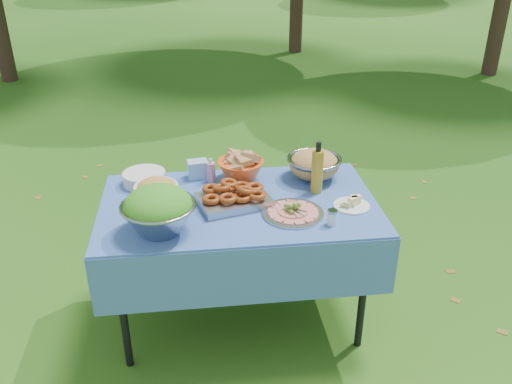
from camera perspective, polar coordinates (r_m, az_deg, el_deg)
ground at (r=3.30m, az=-1.62°, el=-12.84°), size 80.00×80.00×0.00m
picnic_table at (r=3.07m, az=-1.71°, el=-7.41°), size 1.46×0.86×0.76m
salad_bowl at (r=2.60m, az=-10.23°, el=-1.88°), size 0.44×0.44×0.23m
pasta_bowl_white at (r=2.92m, az=-10.48°, el=0.26°), size 0.25×0.25×0.13m
plate_stack at (r=3.13m, az=-11.67°, el=1.48°), size 0.31×0.31×0.07m
wipes_box at (r=3.15m, az=-6.14°, el=2.41°), size 0.12×0.10×0.10m
sanitizer_bottle at (r=3.09m, az=-4.76°, el=2.33°), size 0.06×0.06×0.14m
bread_bowl at (r=3.09m, az=-1.61°, el=2.84°), size 0.34×0.34×0.18m
pasta_bowl_steel at (r=3.14m, az=6.13°, el=2.95°), size 0.41×0.41×0.17m
fried_tray at (r=2.85m, az=-2.35°, el=-0.49°), size 0.42×0.34×0.09m
charcuterie_platter at (r=2.75m, az=3.93°, el=-1.69°), size 0.41×0.41×0.07m
oil_bottle at (r=2.94m, az=6.48°, el=2.58°), size 0.08×0.08×0.29m
cheese_plate at (r=2.87m, az=10.06°, el=-1.05°), size 0.20×0.20×0.05m
shaker at (r=2.69m, az=8.03°, el=-2.64°), size 0.07×0.07×0.08m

